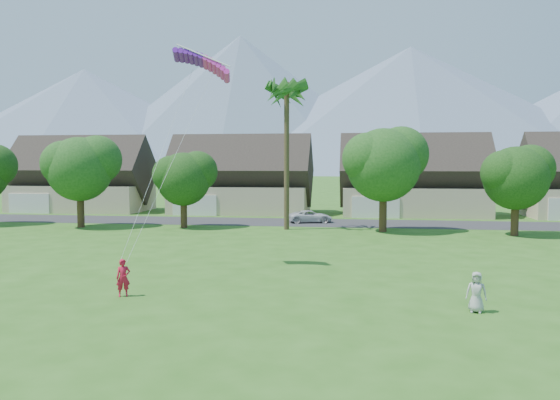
% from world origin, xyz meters
% --- Properties ---
extents(ground, '(500.00, 500.00, 0.00)m').
position_xyz_m(ground, '(0.00, 0.00, 0.00)').
color(ground, '#2D6019').
rests_on(ground, ground).
extents(street, '(90.00, 7.00, 0.01)m').
position_xyz_m(street, '(0.00, 34.00, 0.01)').
color(street, '#2D2D30').
rests_on(street, ground).
extents(kite_flyer, '(0.70, 0.61, 1.60)m').
position_xyz_m(kite_flyer, '(-5.98, 4.66, 0.80)').
color(kite_flyer, red).
rests_on(kite_flyer, ground).
extents(watcher, '(0.85, 0.65, 1.56)m').
position_xyz_m(watcher, '(8.34, 4.16, 0.78)').
color(watcher, '#B0AFAB').
rests_on(watcher, ground).
extents(parked_car, '(4.50, 2.96, 1.15)m').
position_xyz_m(parked_car, '(-0.43, 34.00, 0.57)').
color(parked_car, silver).
rests_on(parked_car, ground).
extents(mountain_ridge, '(540.00, 240.00, 70.00)m').
position_xyz_m(mountain_ridge, '(10.40, 260.00, 29.07)').
color(mountain_ridge, slate).
rests_on(mountain_ridge, ground).
extents(houses_row, '(72.75, 8.19, 8.86)m').
position_xyz_m(houses_row, '(0.49, 42.99, 3.44)').
color(houses_row, beige).
rests_on(houses_row, ground).
extents(tree_row, '(62.27, 6.67, 8.45)m').
position_xyz_m(tree_row, '(-1.14, 27.92, 4.89)').
color(tree_row, '#47301C').
rests_on(tree_row, ground).
extents(fan_palm, '(3.00, 3.00, 13.80)m').
position_xyz_m(fan_palm, '(-2.00, 28.50, 11.80)').
color(fan_palm, '#4C3D26').
rests_on(fan_palm, ground).
extents(parafoil_kite, '(3.25, 1.08, 0.50)m').
position_xyz_m(parafoil_kite, '(-4.34, 11.61, 11.06)').
color(parafoil_kite, '#6516AB').
rests_on(parafoil_kite, ground).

